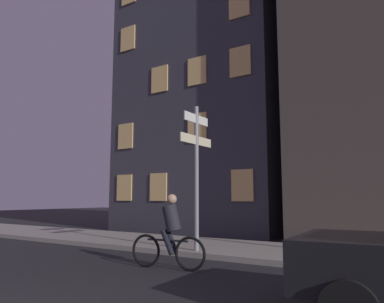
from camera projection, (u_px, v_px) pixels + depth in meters
The scene contains 4 objects.
sidewalk_kerb at pixel (237, 249), 10.39m from camera, with size 40.00×3.27×0.14m, color gray.
signpost at pixel (196, 165), 9.92m from camera, with size 0.12×1.55×3.91m.
cyclist at pixel (170, 234), 7.90m from camera, with size 1.81×0.37×1.61m.
building_left_block at pixel (218, 60), 19.16m from camera, with size 8.00×7.32×17.56m.
Camera 1 is at (4.69, -2.28, 1.52)m, focal length 33.98 mm.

